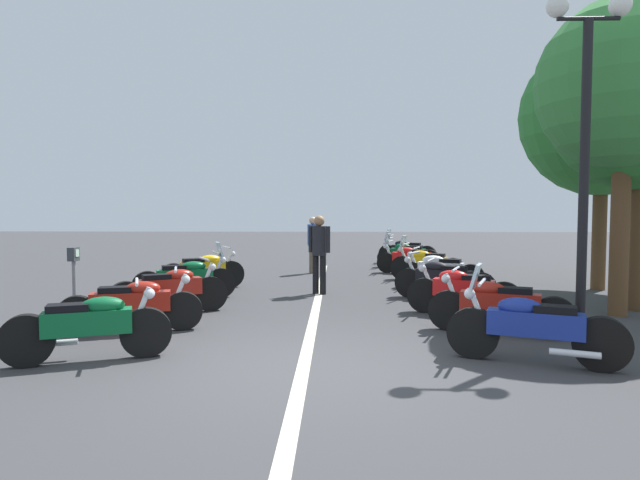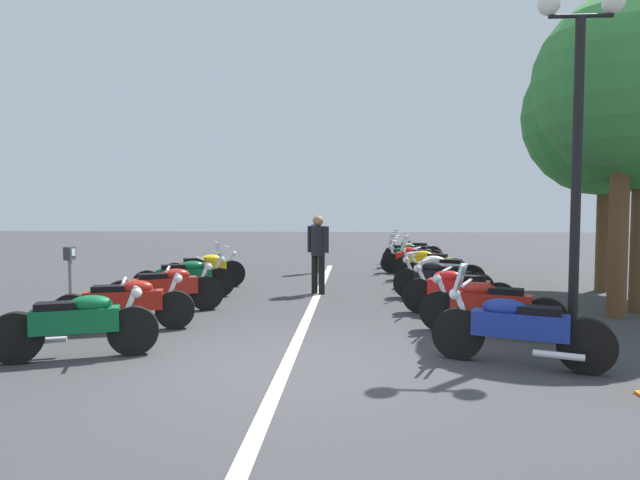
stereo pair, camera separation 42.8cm
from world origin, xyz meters
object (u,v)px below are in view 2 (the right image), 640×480
at_px(motorcycle_left_row_0, 78,323).
at_px(parking_meter, 70,270).
at_px(motorcycle_right_row_4, 441,271).
at_px(motorcycle_right_row_7, 412,254).
at_px(bystander_2, 316,240).
at_px(motorcycle_right_row_3, 441,279).
at_px(motorcycle_right_row_5, 428,264).
at_px(bystander_3, 318,248).
at_px(motorcycle_left_row_1, 125,303).
at_px(motorcycle_right_row_1, 489,306).
at_px(motorcycle_right_row_8, 412,251).
at_px(motorcycle_left_row_4, 205,270).
at_px(motorcycle_left_row_2, 167,288).
at_px(roadside_tree_2, 607,115).
at_px(street_lamp_twin_globe, 578,105).
at_px(motorcycle_right_row_6, 414,259).
at_px(roadside_tree_0, 623,83).
at_px(motorcycle_right_row_0, 517,328).
at_px(motorcycle_left_row_3, 186,277).
at_px(motorcycle_right_row_2, 457,291).

xyz_separation_m(motorcycle_left_row_0, parking_meter, (2.00, 1.19, 0.44)).
bearing_deg(motorcycle_right_row_4, motorcycle_right_row_7, -65.96).
bearing_deg(bystander_2, motorcycle_right_row_3, -35.29).
bearing_deg(motorcycle_right_row_5, bystander_3, 62.34).
distance_m(motorcycle_left_row_1, motorcycle_right_row_1, 5.61).
bearing_deg(motorcycle_right_row_7, motorcycle_right_row_8, -73.35).
distance_m(motorcycle_left_row_4, motorcycle_right_row_1, 7.19).
bearing_deg(motorcycle_left_row_2, motorcycle_right_row_7, 26.79).
bearing_deg(motorcycle_right_row_8, motorcycle_left_row_2, 81.50).
height_order(bystander_3, roadside_tree_2, roadside_tree_2).
bearing_deg(street_lamp_twin_globe, motorcycle_right_row_6, 10.50).
relative_size(parking_meter, bystander_2, 0.76).
distance_m(motorcycle_left_row_0, motorcycle_left_row_1, 1.57).
bearing_deg(motorcycle_left_row_0, motorcycle_right_row_8, 44.91).
relative_size(motorcycle_right_row_5, bystander_2, 1.13).
height_order(bystander_3, roadside_tree_0, roadside_tree_0).
bearing_deg(motorcycle_right_row_6, roadside_tree_2, 159.45).
bearing_deg(motorcycle_right_row_3, parking_meter, 51.86).
height_order(motorcycle_left_row_4, roadside_tree_0, roadside_tree_0).
bearing_deg(motorcycle_right_row_7, motorcycle_left_row_1, 82.84).
height_order(motorcycle_right_row_1, motorcycle_right_row_4, motorcycle_right_row_4).
distance_m(motorcycle_right_row_0, bystander_3, 6.08).
relative_size(motorcycle_right_row_8, bystander_3, 1.11).
xyz_separation_m(motorcycle_right_row_6, street_lamp_twin_globe, (-7.83, -1.45, 2.96)).
bearing_deg(parking_meter, motorcycle_left_row_3, 68.96).
xyz_separation_m(motorcycle_left_row_1, motorcycle_right_row_4, (4.69, -5.62, 0.01)).
xyz_separation_m(motorcycle_right_row_6, motorcycle_right_row_7, (1.51, -0.09, 0.01)).
xyz_separation_m(motorcycle_right_row_2, bystander_3, (2.34, 2.65, 0.59)).
distance_m(motorcycle_right_row_1, motorcycle_right_row_7, 9.24).
relative_size(motorcycle_right_row_4, roadside_tree_2, 0.32).
height_order(motorcycle_right_row_5, bystander_2, bystander_2).
xyz_separation_m(motorcycle_left_row_4, motorcycle_right_row_8, (6.22, -5.64, 0.01)).
bearing_deg(motorcycle_right_row_0, motorcycle_right_row_1, -70.98).
bearing_deg(motorcycle_right_row_3, roadside_tree_0, -178.66).
relative_size(motorcycle_right_row_2, bystander_3, 1.10).
bearing_deg(motorcycle_left_row_4, motorcycle_right_row_7, 12.59).
distance_m(motorcycle_right_row_6, bystander_2, 2.97).
bearing_deg(motorcycle_right_row_6, motorcycle_right_row_2, 107.31).
bearing_deg(bystander_2, roadside_tree_2, -1.18).
distance_m(motorcycle_left_row_4, motorcycle_right_row_4, 5.66).
bearing_deg(motorcycle_left_row_4, motorcycle_right_row_3, -43.23).
bearing_deg(bystander_2, parking_meter, -92.92).
distance_m(motorcycle_left_row_1, motorcycle_right_row_0, 5.75).
bearing_deg(motorcycle_left_row_1, parking_meter, 142.54).
height_order(motorcycle_right_row_5, street_lamp_twin_globe, street_lamp_twin_globe).
distance_m(motorcycle_left_row_4, roadside_tree_2, 10.08).
height_order(motorcycle_right_row_4, motorcycle_right_row_6, motorcycle_right_row_6).
xyz_separation_m(motorcycle_right_row_8, roadside_tree_2, (-5.99, -3.76, 3.62)).
relative_size(bystander_3, roadside_tree_0, 0.32).
bearing_deg(motorcycle_right_row_7, bystander_3, 86.88).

